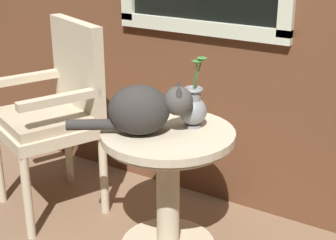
{
  "coord_description": "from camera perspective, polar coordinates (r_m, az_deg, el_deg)",
  "views": [
    {
      "loc": [
        1.26,
        -1.63,
        1.44
      ],
      "look_at": [
        0.18,
        0.1,
        0.65
      ],
      "focal_mm": 54.55,
      "sensor_mm": 36.0,
      "label": 1
    }
  ],
  "objects": [
    {
      "name": "cat",
      "position": [
        2.14,
        -2.81,
        1.23
      ],
      "size": [
        0.47,
        0.35,
        0.22
      ],
      "color": "#33302D",
      "rests_on": "wicker_side_table"
    },
    {
      "name": "pewter_vase_with_ivy",
      "position": [
        2.22,
        2.83,
        1.44
      ],
      "size": [
        0.12,
        0.12,
        0.32
      ],
      "color": "gray",
      "rests_on": "wicker_side_table"
    },
    {
      "name": "wicker_side_table",
      "position": [
        2.28,
        0.0,
        -5.54
      ],
      "size": [
        0.59,
        0.59,
        0.6
      ],
      "color": "beige",
      "rests_on": "ground_plane"
    },
    {
      "name": "wicker_chair",
      "position": [
        2.68,
        -12.31,
        1.45
      ],
      "size": [
        0.62,
        0.6,
        0.99
      ],
      "color": "beige",
      "rests_on": "ground_plane"
    }
  ]
}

